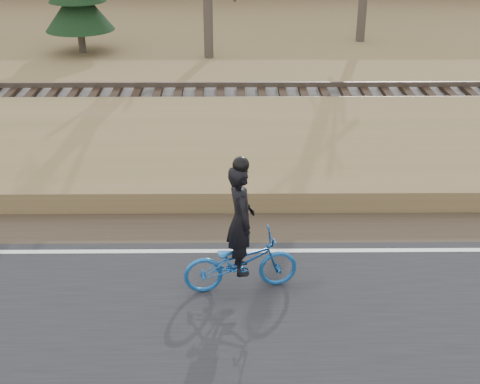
{
  "coord_description": "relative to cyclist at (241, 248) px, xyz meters",
  "views": [
    {
      "loc": [
        -0.19,
        -10.21,
        6.19
      ],
      "look_at": [
        -0.1,
        0.5,
        1.1
      ],
      "focal_mm": 50.0,
      "sensor_mm": 36.0,
      "label": 1
    }
  ],
  "objects": [
    {
      "name": "edge_line",
      "position": [
        0.1,
        1.17,
        -0.74
      ],
      "size": [
        120.0,
        0.12,
        0.01
      ],
      "primitive_type": "cube",
      "color": "silver",
      "rests_on": "road"
    },
    {
      "name": "road",
      "position": [
        0.1,
        -1.53,
        -0.77
      ],
      "size": [
        120.0,
        6.0,
        0.06
      ],
      "primitive_type": "cube",
      "color": "black",
      "rests_on": "ground"
    },
    {
      "name": "cyclist",
      "position": [
        0.0,
        0.0,
        0.0
      ],
      "size": [
        1.94,
        0.94,
        2.32
      ],
      "rotation": [
        0.0,
        0.0,
        1.74
      ],
      "color": "#16529D",
      "rests_on": "road"
    },
    {
      "name": "ground",
      "position": [
        0.1,
        0.97,
        -0.8
      ],
      "size": [
        120.0,
        120.0,
        0.0
      ],
      "primitive_type": "plane",
      "color": "brown",
      "rests_on": "ground"
    },
    {
      "name": "ballast",
      "position": [
        0.1,
        8.97,
        -0.58
      ],
      "size": [
        120.0,
        3.0,
        0.45
      ],
      "primitive_type": "cube",
      "color": "slate",
      "rests_on": "ground"
    },
    {
      "name": "railroad",
      "position": [
        0.1,
        8.97,
        -0.27
      ],
      "size": [
        120.0,
        2.4,
        0.29
      ],
      "color": "black",
      "rests_on": "ballast"
    },
    {
      "name": "embankment",
      "position": [
        0.1,
        5.17,
        -0.58
      ],
      "size": [
        120.0,
        5.0,
        0.44
      ],
      "primitive_type": "cube",
      "color": "brown",
      "rests_on": "ground"
    },
    {
      "name": "shoulder",
      "position": [
        0.1,
        2.17,
        -0.78
      ],
      "size": [
        120.0,
        1.6,
        0.04
      ],
      "primitive_type": "cube",
      "color": "#473A2B",
      "rests_on": "ground"
    }
  ]
}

